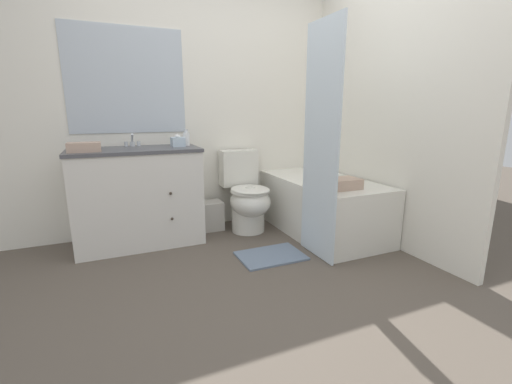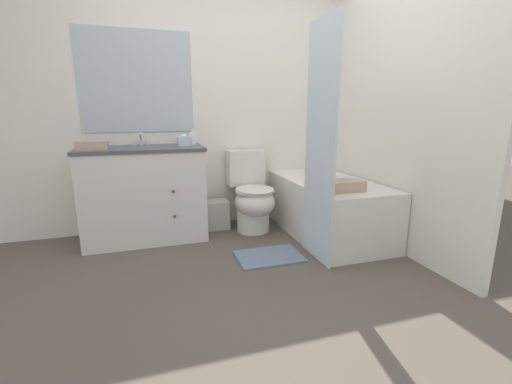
{
  "view_description": "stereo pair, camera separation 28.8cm",
  "coord_description": "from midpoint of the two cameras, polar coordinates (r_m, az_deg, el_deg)",
  "views": [
    {
      "loc": [
        -0.98,
        -1.86,
        1.19
      ],
      "look_at": [
        0.14,
        0.71,
        0.52
      ],
      "focal_mm": 24.0,
      "sensor_mm": 36.0,
      "label": 1
    },
    {
      "loc": [
        -0.71,
        -1.96,
        1.19
      ],
      "look_at": [
        0.14,
        0.71,
        0.52
      ],
      "focal_mm": 24.0,
      "sensor_mm": 36.0,
      "label": 2
    }
  ],
  "objects": [
    {
      "name": "hand_towel_folded",
      "position": [
        3.11,
        -29.16,
        6.53
      ],
      "size": [
        0.25,
        0.15,
        0.07
      ],
      "color": "tan",
      "rests_on": "vanity_cabinet"
    },
    {
      "name": "tissue_box",
      "position": [
        3.27,
        -15.4,
        8.08
      ],
      "size": [
        0.11,
        0.13,
        0.11
      ],
      "color": "silver",
      "rests_on": "vanity_cabinet"
    },
    {
      "name": "shower_curtain",
      "position": [
        2.72,
        7.76,
        7.77
      ],
      "size": [
        0.01,
        0.47,
        1.85
      ],
      "color": "silver",
      "rests_on": "ground_plane"
    },
    {
      "name": "ground_plane",
      "position": [
        2.4,
        0.18,
        -16.24
      ],
      "size": [
        14.0,
        14.0,
        0.0
      ],
      "primitive_type": "plane",
      "color": "brown"
    },
    {
      "name": "bath_mat",
      "position": [
        2.9,
        -0.4,
        -10.64
      ],
      "size": [
        0.53,
        0.38,
        0.02
      ],
      "color": "slate",
      "rests_on": "ground_plane"
    },
    {
      "name": "bathtub",
      "position": [
        3.43,
        8.57,
        -2.25
      ],
      "size": [
        0.72,
        1.37,
        0.54
      ],
      "color": "silver",
      "rests_on": "ground_plane"
    },
    {
      "name": "wastebasket",
      "position": [
        3.55,
        -10.01,
        -3.94
      ],
      "size": [
        0.25,
        0.21,
        0.29
      ],
      "color": "#B7B2A8",
      "rests_on": "ground_plane"
    },
    {
      "name": "toilet",
      "position": [
        3.43,
        -3.92,
        -0.85
      ],
      "size": [
        0.39,
        0.64,
        0.79
      ],
      "color": "silver",
      "rests_on": "ground_plane"
    },
    {
      "name": "sink_faucet",
      "position": [
        3.41,
        -22.24,
        7.63
      ],
      "size": [
        0.14,
        0.12,
        0.12
      ],
      "color": "silver",
      "rests_on": "vanity_cabinet"
    },
    {
      "name": "vanity_cabinet",
      "position": [
        3.3,
        -21.43,
        -0.63
      ],
      "size": [
        1.09,
        0.57,
        0.87
      ],
      "color": "silver",
      "rests_on": "ground_plane"
    },
    {
      "name": "bath_towel_folded",
      "position": [
        2.95,
        11.01,
        1.31
      ],
      "size": [
        0.36,
        0.21,
        0.09
      ],
      "color": "tan",
      "rests_on": "bathtub"
    },
    {
      "name": "soap_dispenser",
      "position": [
        3.33,
        -14.0,
        8.63
      ],
      "size": [
        0.06,
        0.06,
        0.15
      ],
      "color": "white",
      "rests_on": "vanity_cabinet"
    },
    {
      "name": "wall_right",
      "position": [
        3.46,
        15.73,
        13.9
      ],
      "size": [
        0.05,
        2.57,
        2.5
      ],
      "color": "white",
      "rests_on": "ground_plane"
    },
    {
      "name": "wall_back",
      "position": [
        3.6,
        -10.48,
        14.16
      ],
      "size": [
        8.0,
        0.06,
        2.5
      ],
      "color": "white",
      "rests_on": "ground_plane"
    }
  ]
}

